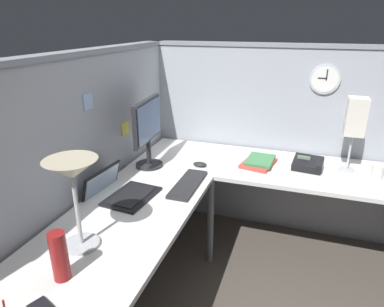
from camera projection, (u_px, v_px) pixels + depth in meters
ground_plane at (225, 278)px, 2.46m from camera, size 6.80×6.80×0.00m
cubicle_wall_back at (78, 184)px, 2.11m from camera, size 2.57×0.12×1.58m
cubicle_wall_right at (283, 141)px, 2.87m from camera, size 0.12×2.37×1.58m
desk at (230, 214)px, 2.09m from camera, size 2.35×2.15×0.73m
monitor at (148, 128)px, 2.43m from camera, size 0.46×0.20×0.50m
laptop at (119, 191)px, 2.11m from camera, size 0.37×0.41×0.22m
keyboard at (188, 184)px, 2.23m from camera, size 0.43×0.14×0.02m
computer_mouse at (200, 164)px, 2.52m from camera, size 0.06×0.10×0.03m
desk_lamp_dome at (72, 177)px, 1.50m from camera, size 0.24×0.24×0.44m
thermos_flask at (59, 256)px, 1.39m from camera, size 0.07×0.07×0.22m
office_phone at (309, 164)px, 2.47m from camera, size 0.21×0.23×0.11m
book_stack at (259, 162)px, 2.55m from camera, size 0.32×0.26×0.04m
desk_lamp_paper at (356, 119)px, 2.32m from camera, size 0.13×0.13×0.53m
coffee_mug at (377, 172)px, 2.31m from camera, size 0.08×0.08×0.10m
wall_clock at (325, 79)px, 2.55m from camera, size 0.04×0.22×0.22m
pinned_note_leftmost at (88, 102)px, 2.02m from camera, size 0.09×0.00×0.10m
pinned_note_rightmost at (125, 128)px, 2.48m from camera, size 0.10×0.00×0.09m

